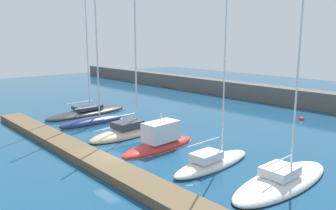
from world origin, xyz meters
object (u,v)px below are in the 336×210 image
object	(u,v)px
sailboat_white_sixth	(282,181)
mooring_buoy_red	(301,120)
motorboat_red_fourth	(160,142)
sailboat_charcoal_nearest	(87,112)
sailboat_sand_third	(129,132)
sailboat_ivory_fifth	(212,162)
sailboat_navy_second	(92,120)

from	to	relation	value
sailboat_white_sixth	mooring_buoy_red	world-z (taller)	sailboat_white_sixth
motorboat_red_fourth	sailboat_white_sixth	xyz separation A→B (m)	(10.22, 1.10, -0.34)
motorboat_red_fourth	sailboat_white_sixth	bearing A→B (deg)	-87.40
sailboat_charcoal_nearest	sailboat_sand_third	size ratio (longest dim) A/B	1.47
motorboat_red_fourth	sailboat_charcoal_nearest	bearing A→B (deg)	79.99
sailboat_white_sixth	sailboat_charcoal_nearest	bearing A→B (deg)	88.71
sailboat_ivory_fifth	sailboat_sand_third	bearing A→B (deg)	86.36
sailboat_navy_second	motorboat_red_fourth	world-z (taller)	sailboat_navy_second
sailboat_charcoal_nearest	sailboat_ivory_fifth	size ratio (longest dim) A/B	1.37
sailboat_charcoal_nearest	motorboat_red_fourth	xyz separation A→B (m)	(15.09, -1.71, 0.26)
mooring_buoy_red	sailboat_navy_second	bearing A→B (deg)	-127.06
sailboat_white_sixth	sailboat_navy_second	bearing A→B (deg)	93.49
motorboat_red_fourth	mooring_buoy_red	distance (m)	18.02
sailboat_sand_third	motorboat_red_fourth	distance (m)	4.88
sailboat_sand_third	motorboat_red_fourth	world-z (taller)	sailboat_sand_third
sailboat_sand_third	sailboat_white_sixth	world-z (taller)	sailboat_white_sixth
sailboat_navy_second	motorboat_red_fourth	distance (m)	10.64
sailboat_charcoal_nearest	sailboat_white_sixth	world-z (taller)	sailboat_charcoal_nearest
motorboat_red_fourth	sailboat_ivory_fifth	distance (m)	5.46
sailboat_white_sixth	sailboat_ivory_fifth	bearing A→B (deg)	101.82
sailboat_ivory_fifth	sailboat_white_sixth	size ratio (longest dim) A/B	1.07
sailboat_navy_second	motorboat_red_fourth	xyz separation A→B (m)	(10.63, 0.14, 0.14)
sailboat_ivory_fifth	mooring_buoy_red	world-z (taller)	sailboat_ivory_fifth
sailboat_navy_second	mooring_buoy_red	bearing A→B (deg)	-37.83
sailboat_charcoal_nearest	sailboat_navy_second	world-z (taller)	sailboat_charcoal_nearest
sailboat_navy_second	mooring_buoy_red	distance (m)	22.46
sailboat_sand_third	motorboat_red_fourth	xyz separation A→B (m)	(4.86, -0.40, 0.26)
sailboat_navy_second	sailboat_sand_third	world-z (taller)	sailboat_navy_second
motorboat_red_fourth	sailboat_navy_second	bearing A→B (deg)	87.20
sailboat_charcoal_nearest	sailboat_white_sixth	xyz separation A→B (m)	(25.30, -0.61, -0.08)
sailboat_charcoal_nearest	mooring_buoy_red	size ratio (longest dim) A/B	31.20
sailboat_navy_second	mooring_buoy_red	world-z (taller)	sailboat_navy_second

